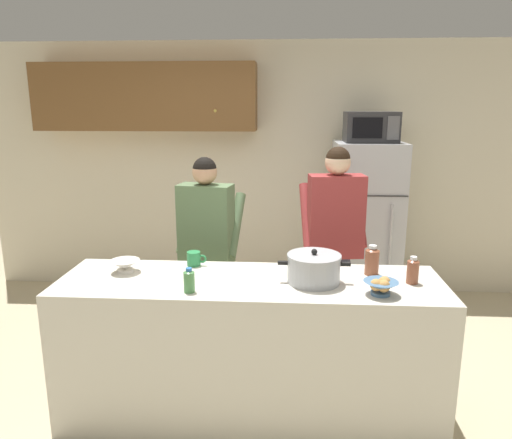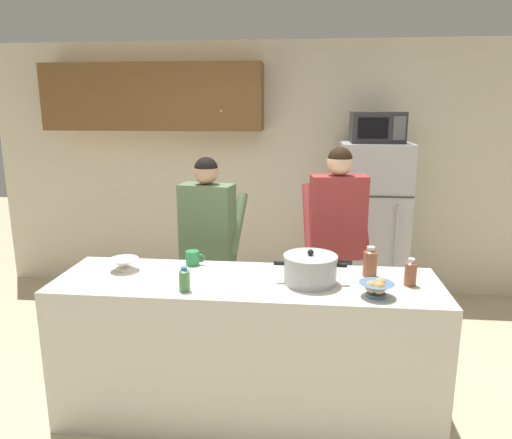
{
  "view_description": "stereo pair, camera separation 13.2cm",
  "coord_description": "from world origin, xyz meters",
  "views": [
    {
      "loc": [
        0.22,
        -2.76,
        1.96
      ],
      "look_at": [
        0.0,
        0.55,
        1.17
      ],
      "focal_mm": 33.61,
      "sensor_mm": 36.0,
      "label": 1
    },
    {
      "loc": [
        0.35,
        -2.75,
        1.96
      ],
      "look_at": [
        0.0,
        0.55,
        1.17
      ],
      "focal_mm": 33.61,
      "sensor_mm": 36.0,
      "label": 2
    }
  ],
  "objects": [
    {
      "name": "kitchen_island",
      "position": [
        0.0,
        0.0,
        0.46
      ],
      "size": [
        2.36,
        0.68,
        0.92
      ],
      "primitive_type": "cube",
      "color": "silver",
      "rests_on": "ground"
    },
    {
      "name": "cooking_pot",
      "position": [
        0.39,
        -0.02,
        1.01
      ],
      "size": [
        0.43,
        0.32,
        0.21
      ],
      "color": "#ADAFB5",
      "rests_on": "kitchen_island"
    },
    {
      "name": "ground_plane",
      "position": [
        0.0,
        0.0,
        0.0
      ],
      "size": [
        14.0,
        14.0,
        0.0
      ],
      "primitive_type": "plane",
      "color": "#C6B793"
    },
    {
      "name": "microwave",
      "position": [
        0.99,
        1.83,
        1.77
      ],
      "size": [
        0.48,
        0.37,
        0.28
      ],
      "color": "#2D2D30",
      "rests_on": "refrigerator"
    },
    {
      "name": "bread_bowl",
      "position": [
        0.75,
        -0.19,
        0.97
      ],
      "size": [
        0.2,
        0.2,
        0.1
      ],
      "color": "#4C7299",
      "rests_on": "kitchen_island"
    },
    {
      "name": "person_by_sink",
      "position": [
        0.6,
        0.89,
        1.04
      ],
      "size": [
        0.54,
        0.46,
        1.66
      ],
      "color": "#33384C",
      "rests_on": "ground"
    },
    {
      "name": "empty_bowl",
      "position": [
        -0.81,
        0.09,
        0.97
      ],
      "size": [
        0.19,
        0.19,
        0.08
      ],
      "color": "white",
      "rests_on": "kitchen_island"
    },
    {
      "name": "bottle_far_corner",
      "position": [
        -0.33,
        -0.22,
        0.99
      ],
      "size": [
        0.06,
        0.06,
        0.14
      ],
      "color": "#4C8C4C",
      "rests_on": "kitchen_island"
    },
    {
      "name": "bottle_near_edge",
      "position": [
        0.76,
        0.15,
        1.01
      ],
      "size": [
        0.09,
        0.09,
        0.19
      ],
      "color": "brown",
      "rests_on": "kitchen_island"
    },
    {
      "name": "refrigerator",
      "position": [
        0.99,
        1.85,
        0.81
      ],
      "size": [
        0.64,
        0.68,
        1.63
      ],
      "color": "#B7BABF",
      "rests_on": "ground"
    },
    {
      "name": "back_wall_unit",
      "position": [
        -0.25,
        2.25,
        1.45
      ],
      "size": [
        6.0,
        0.48,
        2.6
      ],
      "color": "beige",
      "rests_on": "ground"
    },
    {
      "name": "bottle_mid_counter",
      "position": [
        0.98,
        0.01,
        1.0
      ],
      "size": [
        0.07,
        0.07,
        0.17
      ],
      "color": "brown",
      "rests_on": "kitchen_island"
    },
    {
      "name": "coffee_mug",
      "position": [
        -0.39,
        0.25,
        0.97
      ],
      "size": [
        0.13,
        0.09,
        0.1
      ],
      "color": "#2D8C4C",
      "rests_on": "kitchen_island"
    },
    {
      "name": "person_near_pot",
      "position": [
        -0.39,
        0.76,
        0.99
      ],
      "size": [
        0.54,
        0.47,
        1.59
      ],
      "color": "black",
      "rests_on": "ground"
    }
  ]
}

